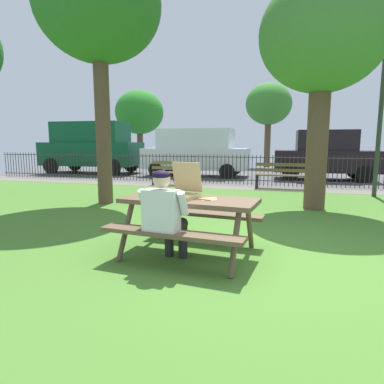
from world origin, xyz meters
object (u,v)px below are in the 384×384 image
(picnic_table_foreground, at_px, (189,211))
(parked_car_center, at_px, (325,155))
(park_bench_center, at_px, (281,176))
(lamp_post_walkway, at_px, (382,97))
(tree_by_fence, at_px, (98,6))
(park_bench_left, at_px, (175,173))
(pizza_slice_on_table, at_px, (209,199))
(pizza_box_open, at_px, (182,191))
(far_tree_left, at_px, (139,113))
(tree_midground_left, at_px, (323,38))
(parked_car_far_left, at_px, (92,146))
(parked_car_left, at_px, (196,152))
(far_tree_midleft, at_px, (269,105))
(adult_at_table, at_px, (165,213))

(picnic_table_foreground, relative_size, parked_car_center, 0.49)
(park_bench_center, xyz_separation_m, parked_car_center, (1.63, 3.19, 0.59))
(lamp_post_walkway, height_order, tree_by_fence, tree_by_fence)
(picnic_table_foreground, distance_m, lamp_post_walkway, 7.40)
(park_bench_left, bearing_deg, pizza_slice_on_table, -67.77)
(pizza_box_open, distance_m, far_tree_left, 18.71)
(park_bench_left, relative_size, tree_midground_left, 0.32)
(lamp_post_walkway, distance_m, tree_midground_left, 3.06)
(pizza_slice_on_table, height_order, parked_car_far_left, parked_car_far_left)
(picnic_table_foreground, relative_size, far_tree_left, 0.39)
(park_bench_left, distance_m, parked_car_left, 3.27)
(tree_midground_left, height_order, far_tree_midleft, tree_midground_left)
(park_bench_center, relative_size, parked_car_center, 0.41)
(pizza_box_open, bearing_deg, tree_by_fence, 133.99)
(park_bench_center, xyz_separation_m, parked_car_left, (-3.71, 3.19, 0.68))
(pizza_slice_on_table, height_order, park_bench_center, park_bench_center)
(pizza_box_open, height_order, parked_car_far_left, parked_car_far_left)
(pizza_slice_on_table, bearing_deg, parked_car_center, 76.45)
(picnic_table_foreground, bearing_deg, pizza_box_open, 166.21)
(picnic_table_foreground, distance_m, parked_car_left, 10.47)
(picnic_table_foreground, distance_m, parked_car_center, 10.48)
(adult_at_table, distance_m, tree_by_fence, 6.11)
(adult_at_table, relative_size, tree_by_fence, 0.20)
(park_bench_left, bearing_deg, parked_car_center, 31.24)
(picnic_table_foreground, distance_m, tree_by_fence, 5.96)
(park_bench_left, bearing_deg, picnic_table_foreground, -69.68)
(pizza_box_open, xyz_separation_m, far_tree_left, (-8.22, 16.61, 2.59))
(park_bench_center, bearing_deg, tree_midground_left, -75.52)
(pizza_slice_on_table, relative_size, tree_midground_left, 0.06)
(tree_by_fence, bearing_deg, tree_midground_left, 7.60)
(picnic_table_foreground, height_order, far_tree_midleft, far_tree_midleft)
(picnic_table_foreground, height_order, park_bench_left, park_bench_left)
(picnic_table_foreground, relative_size, tree_by_fence, 0.32)
(park_bench_left, xyz_separation_m, lamp_post_walkway, (6.20, -0.84, 2.30))
(park_bench_center, xyz_separation_m, far_tree_midleft, (-1.00, 9.71, 3.30))
(lamp_post_walkway, xyz_separation_m, parked_car_center, (-0.94, 4.03, -1.70))
(park_bench_left, distance_m, tree_by_fence, 5.69)
(park_bench_left, xyz_separation_m, parked_car_center, (5.27, 3.19, 0.59))
(parked_car_far_left, distance_m, far_tree_midleft, 10.58)
(tree_by_fence, bearing_deg, pizza_slice_on_table, -42.84)
(tree_by_fence, distance_m, parked_car_far_left, 9.10)
(pizza_box_open, bearing_deg, parked_car_far_left, 127.68)
(adult_at_table, relative_size, far_tree_midleft, 0.24)
(far_tree_left, bearing_deg, tree_midground_left, -51.55)
(pizza_slice_on_table, bearing_deg, park_bench_center, 83.38)
(park_bench_left, distance_m, parked_car_center, 6.19)
(adult_at_table, distance_m, parked_car_far_left, 13.14)
(pizza_slice_on_table, bearing_deg, adult_at_table, -131.16)
(adult_at_table, relative_size, park_bench_center, 0.74)
(tree_midground_left, height_order, parked_car_far_left, tree_midground_left)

